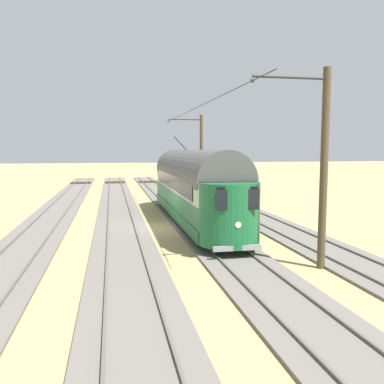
# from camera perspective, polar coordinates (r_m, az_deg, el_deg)

# --- Properties ---
(ground_plane) EXTENTS (220.00, 220.00, 0.00)m
(ground_plane) POSITION_cam_1_polar(r_m,az_deg,el_deg) (22.34, -4.45, -5.14)
(ground_plane) COLOR tan
(track_streetcar_siding) EXTENTS (2.80, 80.00, 0.18)m
(track_streetcar_siding) POSITION_cam_1_polar(r_m,az_deg,el_deg) (24.20, 10.59, -4.23)
(track_streetcar_siding) COLOR #666059
(track_streetcar_siding) RESTS_ON ground
(track_adjacent_siding) EXTENTS (2.80, 80.00, 0.18)m
(track_adjacent_siding) POSITION_cam_1_polar(r_m,az_deg,el_deg) (22.98, 0.71, -4.68)
(track_adjacent_siding) COLOR #666059
(track_adjacent_siding) RESTS_ON ground
(track_third_siding) EXTENTS (2.80, 80.00, 0.18)m
(track_third_siding) POSITION_cam_1_polar(r_m,az_deg,el_deg) (22.49, -9.93, -5.00)
(track_third_siding) COLOR #666059
(track_third_siding) RESTS_ON ground
(track_outer_siding) EXTENTS (2.80, 80.00, 0.18)m
(track_outer_siding) POSITION_cam_1_polar(r_m,az_deg,el_deg) (22.80, -20.67, -5.15)
(track_outer_siding) COLOR #666059
(track_outer_siding) RESTS_ON ground
(vintage_streetcar) EXTENTS (2.65, 17.27, 5.13)m
(vintage_streetcar) POSITION_cam_1_polar(r_m,az_deg,el_deg) (23.75, 0.16, 1.05)
(vintage_streetcar) COLOR #196033
(vintage_streetcar) RESTS_ON ground
(catenary_pole_foreground) EXTENTS (2.95, 0.28, 7.17)m
(catenary_pole_foreground) POSITION_cam_1_polar(r_m,az_deg,el_deg) (33.96, 1.19, 5.07)
(catenary_pole_foreground) COLOR #4C3D28
(catenary_pole_foreground) RESTS_ON ground
(catenary_pole_mid_near) EXTENTS (2.95, 0.28, 7.17)m
(catenary_pole_mid_near) POSITION_cam_1_polar(r_m,az_deg,el_deg) (15.13, 17.84, 3.58)
(catenary_pole_mid_near) COLOR #4C3D28
(catenary_pole_mid_near) RESTS_ON ground
(overhead_wire_run) EXTENTS (2.75, 23.95, 0.18)m
(overhead_wire_run) POSITION_cam_1_polar(r_m,az_deg,el_deg) (24.45, 0.06, 11.45)
(overhead_wire_run) COLOR black
(overhead_wire_run) RESTS_ON ground
(switch_stand) EXTENTS (0.50, 0.30, 1.24)m
(switch_stand) POSITION_cam_1_polar(r_m,az_deg,el_deg) (35.83, 5.80, 0.20)
(switch_stand) COLOR black
(switch_stand) RESTS_ON ground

